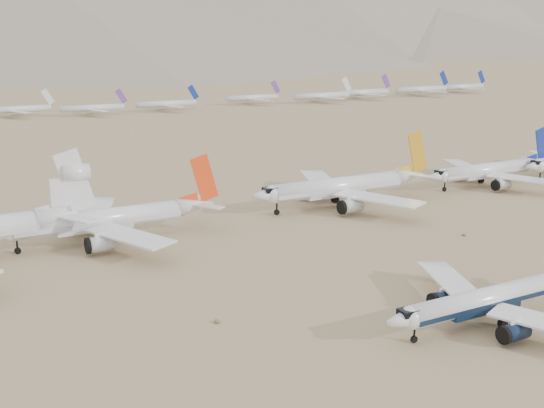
# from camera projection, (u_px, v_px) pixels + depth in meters

# --- Properties ---
(ground) EXTENTS (7000.00, 7000.00, 0.00)m
(ground) POSITION_uv_depth(u_px,v_px,m) (427.00, 317.00, 109.34)
(ground) COLOR olive
(ground) RESTS_ON ground
(main_airliner) EXTENTS (40.73, 39.78, 14.37)m
(main_airliner) POSITION_uv_depth(u_px,v_px,m) (495.00, 298.00, 107.04)
(main_airliner) COLOR silver
(main_airliner) RESTS_ON ground
(row2_navy_widebody) EXTENTS (45.65, 44.64, 16.24)m
(row2_navy_widebody) POSITION_uv_depth(u_px,v_px,m) (490.00, 170.00, 204.26)
(row2_navy_widebody) COLOR silver
(row2_navy_widebody) RESTS_ON ground
(row2_gold_tail) EXTENTS (52.09, 50.95, 18.55)m
(row2_gold_tail) POSITION_uv_depth(u_px,v_px,m) (344.00, 186.00, 179.70)
(row2_gold_tail) COLOR silver
(row2_gold_tail) RESTS_ON ground
(row2_orange_tail) EXTENTS (49.01, 47.94, 17.48)m
(row2_orange_tail) POSITION_uv_depth(u_px,v_px,m) (108.00, 219.00, 148.85)
(row2_orange_tail) COLOR silver
(row2_orange_tail) RESTS_ON ground
(distant_storage_row) EXTENTS (625.39, 61.55, 16.16)m
(distant_storage_row) POSITION_uv_depth(u_px,v_px,m) (125.00, 105.00, 393.93)
(distant_storage_row) COLOR silver
(distant_storage_row) RESTS_ON ground
(foothills) EXTENTS (4637.50, 1395.00, 155.00)m
(foothills) POSITION_uv_depth(u_px,v_px,m) (247.00, 21.00, 1274.17)
(foothills) COLOR slate
(foothills) RESTS_ON ground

